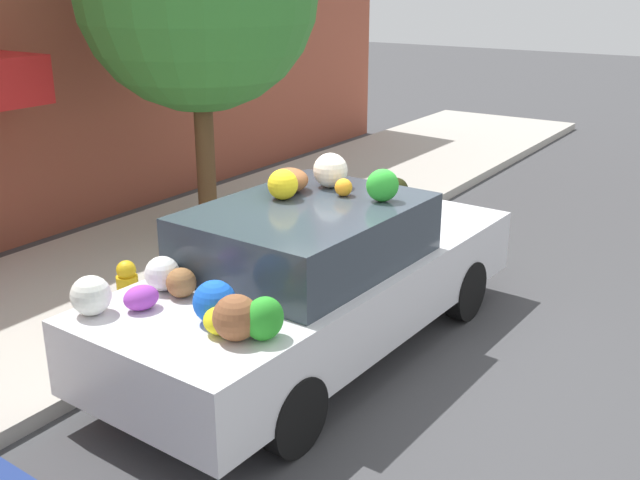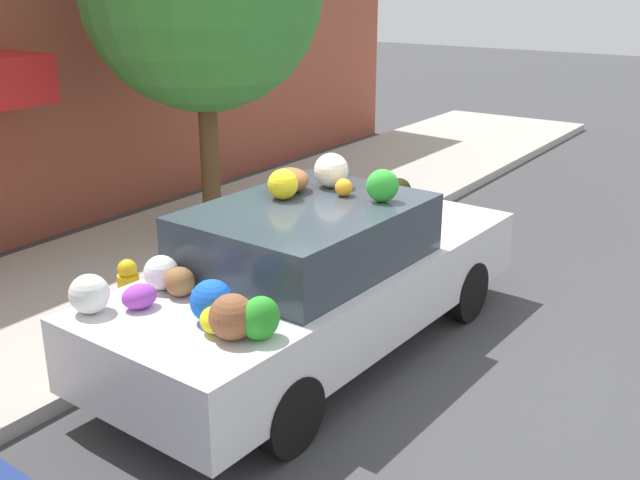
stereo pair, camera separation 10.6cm
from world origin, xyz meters
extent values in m
plane|color=#424244|center=(0.00, 0.00, 0.00)|extent=(60.00, 60.00, 0.00)
cube|color=#B2ADA3|center=(0.00, 2.70, 0.07)|extent=(24.00, 3.20, 0.14)
cylinder|color=brown|center=(1.72, 2.93, 1.14)|extent=(0.24, 0.24, 1.99)
cylinder|color=gold|center=(-0.90, 1.56, 0.41)|extent=(0.20, 0.20, 0.55)
sphere|color=gold|center=(-0.90, 1.56, 0.75)|extent=(0.18, 0.18, 0.18)
cube|color=silver|center=(0.00, 0.03, 0.61)|extent=(4.58, 1.90, 0.61)
cube|color=#333D47|center=(-0.18, 0.04, 1.18)|extent=(2.09, 1.59, 0.52)
cylinder|color=black|center=(1.43, 0.76, 0.31)|extent=(0.62, 0.20, 0.61)
cylinder|color=black|center=(1.37, -0.81, 0.31)|extent=(0.62, 0.20, 0.61)
cylinder|color=black|center=(-1.37, 0.87, 0.31)|extent=(0.62, 0.20, 0.61)
cylinder|color=black|center=(-1.43, -0.70, 0.31)|extent=(0.62, 0.20, 0.61)
sphere|color=yellow|center=(-0.15, 0.32, 1.58)|extent=(0.36, 0.36, 0.27)
ellipsoid|color=yellow|center=(-1.64, -0.23, 1.02)|extent=(0.35, 0.34, 0.20)
ellipsoid|color=brown|center=(0.08, 0.42, 1.55)|extent=(0.52, 0.50, 0.21)
sphere|color=brown|center=(-1.65, -0.38, 1.08)|extent=(0.45, 0.45, 0.33)
sphere|color=white|center=(0.41, 0.19, 1.60)|extent=(0.44, 0.44, 0.32)
sphere|color=white|center=(-1.32, 0.65, 1.06)|extent=(0.39, 0.39, 0.28)
sphere|color=pink|center=(1.74, 0.37, 1.06)|extent=(0.36, 0.36, 0.28)
sphere|color=orange|center=(0.23, -0.06, 1.52)|extent=(0.21, 0.21, 0.16)
ellipsoid|color=purple|center=(-1.67, 0.52, 1.01)|extent=(0.32, 0.28, 0.19)
sphere|color=white|center=(-1.94, 0.76, 1.07)|extent=(0.42, 0.42, 0.30)
sphere|color=blue|center=(-1.53, -0.08, 1.08)|extent=(0.38, 0.38, 0.32)
ellipsoid|color=white|center=(1.68, 0.24, 0.98)|extent=(0.24, 0.23, 0.12)
sphere|color=white|center=(1.37, 0.43, 1.09)|extent=(0.45, 0.45, 0.34)
sphere|color=black|center=(1.92, 0.30, 1.05)|extent=(0.35, 0.35, 0.27)
sphere|color=#966438|center=(-1.33, 0.44, 1.04)|extent=(0.24, 0.24, 0.24)
ellipsoid|color=green|center=(0.27, -0.43, 1.59)|extent=(0.34, 0.35, 0.29)
ellipsoid|color=green|center=(-1.55, -0.55, 1.08)|extent=(0.35, 0.30, 0.31)
camera|label=1|loc=(-5.19, -3.44, 3.29)|focal=42.00mm
camera|label=2|loc=(-5.13, -3.53, 3.29)|focal=42.00mm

